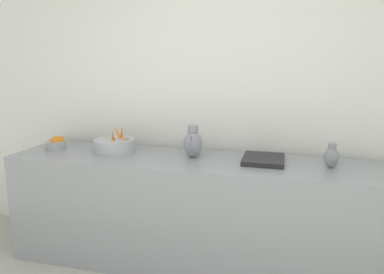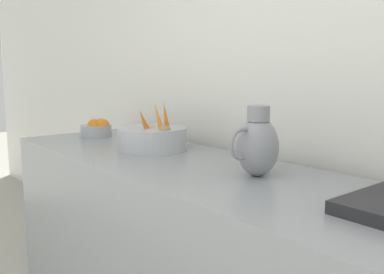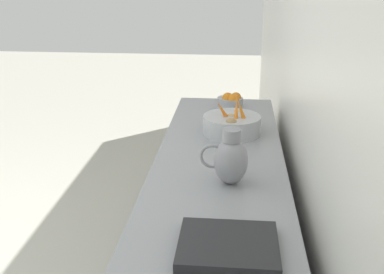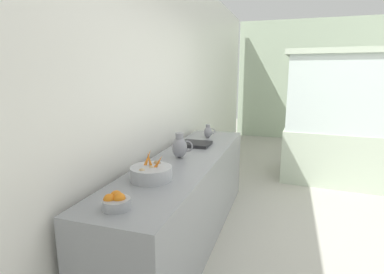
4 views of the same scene
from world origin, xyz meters
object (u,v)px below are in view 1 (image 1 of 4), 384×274
object	(u,v)px
orange_bowl	(56,143)
metal_pitcher_short	(331,157)
metal_pitcher_tall	(193,143)
vegetable_colander	(115,145)

from	to	relation	value
orange_bowl	metal_pitcher_short	bearing A→B (deg)	89.87
metal_pitcher_tall	metal_pitcher_short	distance (m)	1.01
metal_pitcher_short	orange_bowl	bearing A→B (deg)	-90.13
orange_bowl	metal_pitcher_short	world-z (taller)	metal_pitcher_short
vegetable_colander	metal_pitcher_tall	world-z (taller)	metal_pitcher_tall
orange_bowl	metal_pitcher_short	distance (m)	2.21
vegetable_colander	orange_bowl	world-z (taller)	vegetable_colander
orange_bowl	metal_pitcher_short	size ratio (longest dim) A/B	0.99
orange_bowl	metal_pitcher_tall	world-z (taller)	metal_pitcher_tall
metal_pitcher_short	metal_pitcher_tall	bearing A→B (deg)	-91.24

